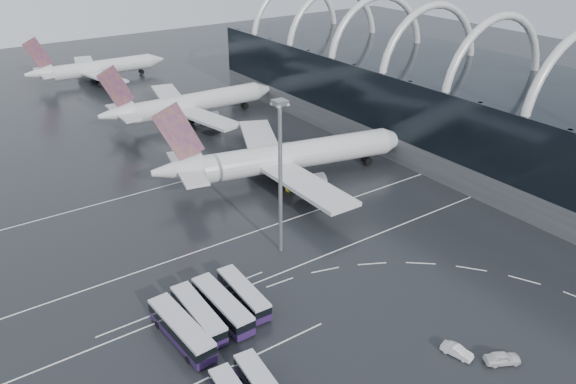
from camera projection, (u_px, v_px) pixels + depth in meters
ground at (310, 253)px, 98.75m from camera, size 420.00×420.00×0.00m
terminal at (460, 104)px, 140.01m from camera, size 42.00×160.00×34.90m
lane_marking_near at (317, 259)px, 97.28m from camera, size 120.00×0.25×0.01m
lane_marking_mid at (272, 226)px, 107.54m from camera, size 120.00×0.25×0.01m
lane_marking_far at (205, 175)px, 128.05m from camera, size 120.00×0.25×0.01m
bus_bay_line_south at (238, 363)px, 74.71m from camera, size 28.00×0.25×0.01m
bus_bay_line_north at (186, 302)px, 86.43m from camera, size 28.00×0.25×0.01m
airliner_main at (285, 158)px, 124.13m from camera, size 60.65×52.35×20.67m
airliner_gate_b at (189, 104)px, 160.17m from camera, size 53.74×48.50×18.72m
airliner_gate_c at (96, 69)px, 197.85m from camera, size 48.75×45.13×17.42m
bus_row_near_a at (181, 329)px, 77.94m from camera, size 3.94×14.19×3.46m
bus_row_near_b at (198, 314)px, 81.06m from camera, size 3.37×13.15×3.22m
bus_row_near_c at (222, 305)px, 82.80m from camera, size 3.37×13.62×3.34m
bus_row_near_d at (243, 294)px, 85.61m from camera, size 3.39×12.57×3.07m
van_curve_b at (502, 358)px, 74.46m from camera, size 5.17×4.02×1.64m
van_curve_c at (457, 351)px, 75.79m from camera, size 2.61×4.59×1.43m
floodlight_mast at (280, 160)px, 91.99m from camera, size 2.12×2.12×27.61m
gse_cart_belly_b at (293, 160)px, 134.25m from camera, size 2.36×1.40×1.29m
gse_cart_belly_c at (291, 188)px, 120.94m from camera, size 2.00×1.18×1.09m
gse_cart_belly_e at (287, 170)px, 129.13m from camera, size 2.09×1.23×1.14m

